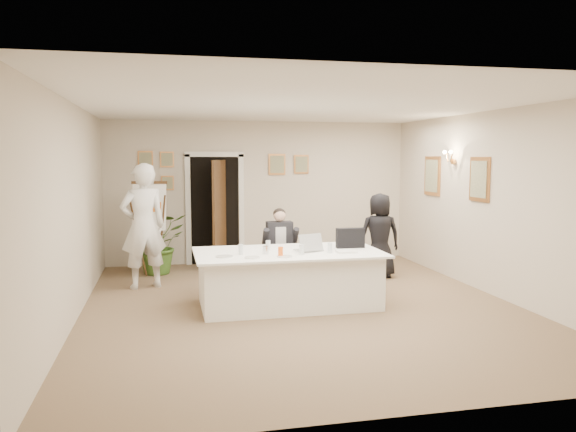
# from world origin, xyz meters

# --- Properties ---
(floor) EXTENTS (7.00, 7.00, 0.00)m
(floor) POSITION_xyz_m (0.00, 0.00, 0.00)
(floor) COLOR brown
(floor) RESTS_ON ground
(ceiling) EXTENTS (6.00, 7.00, 0.02)m
(ceiling) POSITION_xyz_m (0.00, 0.00, 2.80)
(ceiling) COLOR white
(ceiling) RESTS_ON wall_back
(wall_back) EXTENTS (6.00, 0.10, 2.80)m
(wall_back) POSITION_xyz_m (0.00, 3.50, 1.40)
(wall_back) COLOR beige
(wall_back) RESTS_ON floor
(wall_front) EXTENTS (6.00, 0.10, 2.80)m
(wall_front) POSITION_xyz_m (0.00, -3.50, 1.40)
(wall_front) COLOR beige
(wall_front) RESTS_ON floor
(wall_left) EXTENTS (0.10, 7.00, 2.80)m
(wall_left) POSITION_xyz_m (-3.00, 0.00, 1.40)
(wall_left) COLOR beige
(wall_left) RESTS_ON floor
(wall_right) EXTENTS (0.10, 7.00, 2.80)m
(wall_right) POSITION_xyz_m (3.00, 0.00, 1.40)
(wall_right) COLOR beige
(wall_right) RESTS_ON floor
(doorway) EXTENTS (1.14, 0.86, 2.20)m
(doorway) POSITION_xyz_m (-0.88, 3.32, 1.04)
(doorway) COLOR black
(doorway) RESTS_ON floor
(pictures_back_wall) EXTENTS (3.40, 0.06, 0.80)m
(pictures_back_wall) POSITION_xyz_m (-0.80, 3.47, 1.85)
(pictures_back_wall) COLOR #BB7A40
(pictures_back_wall) RESTS_ON wall_back
(pictures_right_wall) EXTENTS (0.06, 2.20, 0.80)m
(pictures_right_wall) POSITION_xyz_m (2.97, 1.20, 1.75)
(pictures_right_wall) COLOR #BB7A40
(pictures_right_wall) RESTS_ON wall_right
(wall_sconce) EXTENTS (0.20, 0.30, 0.24)m
(wall_sconce) POSITION_xyz_m (2.90, 1.20, 2.10)
(wall_sconce) COLOR #CD8A41
(wall_sconce) RESTS_ON wall_right
(conference_table) EXTENTS (2.62, 1.40, 0.78)m
(conference_table) POSITION_xyz_m (-0.17, 0.06, 0.39)
(conference_table) COLOR white
(conference_table) RESTS_ON floor
(seated_man) EXTENTS (0.64, 0.67, 1.30)m
(seated_man) POSITION_xyz_m (-0.07, 1.13, 0.65)
(seated_man) COLOR black
(seated_man) RESTS_ON floor
(flip_chart) EXTENTS (0.59, 0.41, 1.65)m
(flip_chart) POSITION_xyz_m (-2.10, 2.40, 0.76)
(flip_chart) COLOR #311A0F
(flip_chart) RESTS_ON floor
(standing_man) EXTENTS (0.84, 0.68, 2.00)m
(standing_man) POSITION_xyz_m (-2.20, 1.60, 1.00)
(standing_man) COLOR silver
(standing_man) RESTS_ON floor
(standing_woman) EXTENTS (0.76, 0.54, 1.48)m
(standing_woman) POSITION_xyz_m (1.79, 1.55, 0.74)
(standing_woman) COLOR black
(standing_woman) RESTS_ON floor
(potted_palm) EXTENTS (1.27, 1.25, 1.07)m
(potted_palm) POSITION_xyz_m (-2.00, 2.71, 0.54)
(potted_palm) COLOR #355A1E
(potted_palm) RESTS_ON floor
(laptop) EXTENTS (0.46, 0.46, 0.28)m
(laptop) POSITION_xyz_m (0.12, 0.05, 0.91)
(laptop) COLOR #B7BABC
(laptop) RESTS_ON conference_table
(laptop_bag) EXTENTS (0.42, 0.13, 0.29)m
(laptop_bag) POSITION_xyz_m (0.78, 0.17, 0.92)
(laptop_bag) COLOR black
(laptop_bag) RESTS_ON conference_table
(paper_stack) EXTENTS (0.27, 0.19, 0.03)m
(paper_stack) POSITION_xyz_m (0.60, -0.21, 0.79)
(paper_stack) COLOR white
(paper_stack) RESTS_ON conference_table
(plate_left) EXTENTS (0.24, 0.24, 0.01)m
(plate_left) POSITION_xyz_m (-1.10, -0.20, 0.78)
(plate_left) COLOR white
(plate_left) RESTS_ON conference_table
(plate_mid) EXTENTS (0.21, 0.21, 0.01)m
(plate_mid) POSITION_xyz_m (-0.74, -0.35, 0.78)
(plate_mid) COLOR white
(plate_mid) RESTS_ON conference_table
(plate_near) EXTENTS (0.26, 0.26, 0.01)m
(plate_near) POSITION_xyz_m (-0.31, -0.37, 0.78)
(plate_near) COLOR white
(plate_near) RESTS_ON conference_table
(glass_a) EXTENTS (0.08, 0.08, 0.14)m
(glass_a) POSITION_xyz_m (-0.86, -0.04, 0.84)
(glass_a) COLOR silver
(glass_a) RESTS_ON conference_table
(glass_b) EXTENTS (0.09, 0.09, 0.14)m
(glass_b) POSITION_xyz_m (-0.05, -0.24, 0.84)
(glass_b) COLOR silver
(glass_b) RESTS_ON conference_table
(glass_c) EXTENTS (0.08, 0.08, 0.14)m
(glass_c) POSITION_xyz_m (0.37, -0.19, 0.84)
(glass_c) COLOR silver
(glass_c) RESTS_ON conference_table
(glass_d) EXTENTS (0.08, 0.08, 0.14)m
(glass_d) POSITION_xyz_m (-0.43, 0.23, 0.84)
(glass_d) COLOR silver
(glass_d) RESTS_ON conference_table
(oj_glass) EXTENTS (0.08, 0.08, 0.13)m
(oj_glass) POSITION_xyz_m (-0.36, -0.32, 0.84)
(oj_glass) COLOR #FF5F15
(oj_glass) RESTS_ON conference_table
(steel_jug) EXTENTS (0.10, 0.10, 0.11)m
(steel_jug) POSITION_xyz_m (-0.52, -0.08, 0.83)
(steel_jug) COLOR silver
(steel_jug) RESTS_ON conference_table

